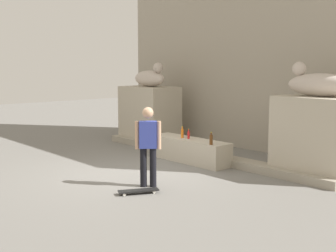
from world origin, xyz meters
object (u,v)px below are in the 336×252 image
bottle_brown (211,139)px  statue_reclining_right (319,84)px  statue_reclining_left (150,78)px  bottle_red (189,135)px  skateboard (139,191)px  bottle_orange (182,133)px  skater (148,143)px

bottle_brown → statue_reclining_right: bearing=33.3°
statue_reclining_left → bottle_red: (2.97, -1.12, -1.39)m
statue_reclining_right → skateboard: statue_reclining_right is taller
bottle_brown → bottle_orange: bottle_brown is taller
skater → bottle_orange: (-1.40, 2.29, -0.19)m
statue_reclining_left → bottle_brown: 4.40m
bottle_brown → skateboard: bearing=-79.4°
statue_reclining_left → bottle_orange: bearing=-14.1°
skater → bottle_red: skater is taller
bottle_brown → bottle_orange: size_ratio=1.01×
statue_reclining_right → bottle_orange: 3.69m
skateboard → bottle_brown: bearing=-144.1°
statue_reclining_left → statue_reclining_right: same height
statue_reclining_left → bottle_red: 3.46m
bottle_brown → bottle_orange: bearing=171.6°
statue_reclining_right → bottle_red: size_ratio=6.19×
statue_reclining_right → skater: 4.08m
skateboard → bottle_orange: (-1.69, 2.78, 0.67)m
bottle_red → skater: bearing=-62.8°
skateboard → bottle_brown: (-0.48, 2.60, 0.67)m
skateboard → statue_reclining_left: bearing=-106.0°
bottle_red → bottle_orange: bottle_orange is taller
statue_reclining_right → bottle_brown: (-2.02, -1.33, -1.37)m
statue_reclining_left → skater: statue_reclining_left is taller
statue_reclining_left → bottle_orange: 3.29m
statue_reclining_right → skater: statue_reclining_right is taller
statue_reclining_left → bottle_orange: (2.76, -1.15, -1.37)m
skateboard → bottle_orange: bottle_orange is taller
statue_reclining_left → skateboard: statue_reclining_left is taller
statue_reclining_left → skater: bearing=-31.1°
skater → bottle_red: (-1.20, 2.32, -0.21)m
statue_reclining_left → skateboard: 6.28m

